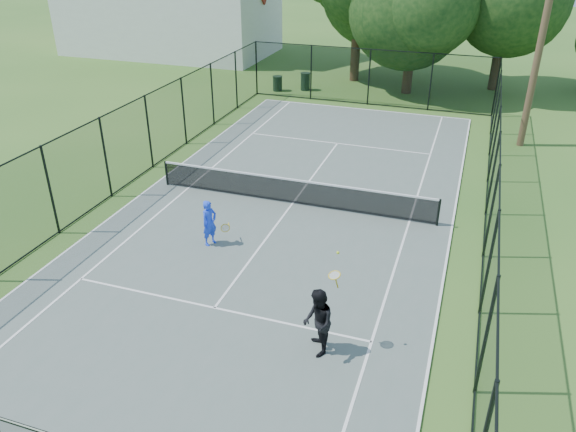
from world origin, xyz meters
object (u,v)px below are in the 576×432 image
(player_black, at_px, (318,322))
(trash_bin_right, at_px, (305,81))
(tennis_net, at_px, (293,190))
(trash_bin_left, at_px, (277,83))
(player_blue, at_px, (210,223))
(utility_pole, at_px, (540,48))

(player_black, bearing_deg, trash_bin_right, 107.94)
(tennis_net, distance_m, trash_bin_left, 15.17)
(player_black, bearing_deg, trash_bin_left, 112.05)
(trash_bin_right, xyz_separation_m, player_black, (7.08, -21.88, 0.38))
(trash_bin_left, bearing_deg, player_blue, -76.83)
(trash_bin_left, xyz_separation_m, utility_pole, (13.41, -5.09, 3.82))
(player_blue, bearing_deg, tennis_net, 66.27)
(trash_bin_left, distance_m, utility_pole, 14.84)
(trash_bin_right, relative_size, player_blue, 0.70)
(trash_bin_left, xyz_separation_m, trash_bin_right, (1.51, 0.67, 0.08))
(tennis_net, xyz_separation_m, trash_bin_left, (-5.62, 14.09, -0.14))
(trash_bin_left, distance_m, trash_bin_right, 1.65)
(trash_bin_right, relative_size, utility_pole, 0.12)
(utility_pole, height_order, player_black, utility_pole)
(trash_bin_left, bearing_deg, player_black, -67.95)
(tennis_net, relative_size, trash_bin_right, 9.83)
(utility_pole, xyz_separation_m, player_blue, (-9.30, -12.45, -3.47))
(tennis_net, bearing_deg, trash_bin_right, 105.58)
(player_blue, bearing_deg, trash_bin_left, 103.17)
(trash_bin_left, relative_size, utility_pole, 0.10)
(tennis_net, height_order, trash_bin_left, tennis_net)
(tennis_net, relative_size, player_black, 3.95)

